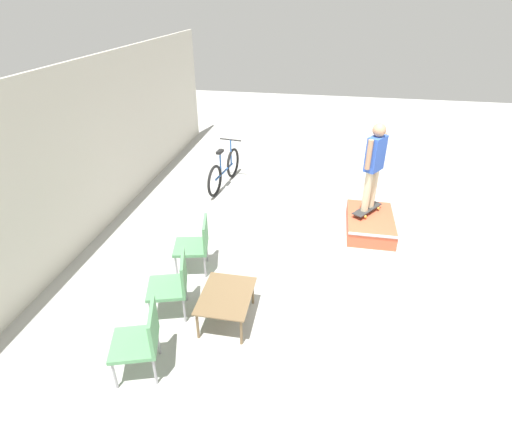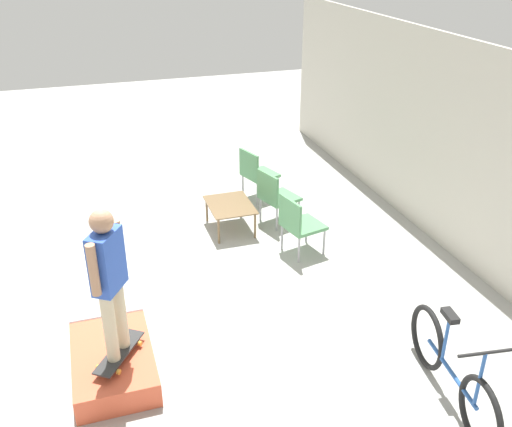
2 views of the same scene
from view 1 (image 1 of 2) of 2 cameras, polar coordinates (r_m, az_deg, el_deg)
The scene contains 10 objects.
ground_plane at distance 6.92m, azimuth 12.26°, elevation -6.31°, with size 24.00×24.00×0.00m, color #A8A8A3.
house_wall_back at distance 7.37m, azimuth -23.60°, elevation 7.39°, with size 12.00×0.06×3.00m.
skate_ramp_box at distance 7.74m, azimuth 15.96°, elevation -1.40°, with size 1.33×0.83×0.31m.
skateboard_on_ramp at distance 7.76m, azimuth 15.58°, elevation 0.63°, with size 0.71×0.58×0.07m.
person_skater at distance 7.36m, azimuth 16.57°, elevation 7.19°, with size 0.50×0.37×1.62m.
coffee_table at distance 5.42m, azimuth -4.27°, elevation -11.88°, with size 0.87×0.67×0.44m.
patio_chair_left at distance 4.90m, azimuth -16.03°, elevation -16.72°, with size 0.65×0.65×0.90m.
patio_chair_center at distance 5.56m, azimuth -11.72°, elevation -9.64°, with size 0.65×0.65×0.90m.
patio_chair_right at distance 6.30m, azimuth -8.51°, elevation -4.13°, with size 0.62×0.62×0.90m.
bicycle at distance 9.14m, azimuth -4.55°, elevation 6.15°, with size 1.78×0.52×0.97m.
Camera 1 is at (-5.66, 0.43, 3.95)m, focal length 28.00 mm.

